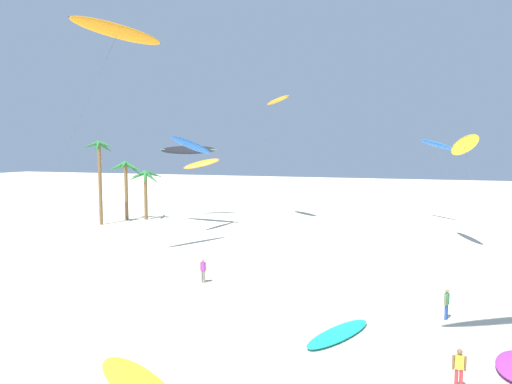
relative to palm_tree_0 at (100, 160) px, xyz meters
name	(u,v)px	position (x,y,z in m)	size (l,w,h in m)	color
palm_tree_0	(100,160)	(0.00, 0.00, 0.00)	(3.84, 3.60, 10.30)	brown
palm_tree_1	(126,173)	(0.70, 4.20, -1.86)	(5.04, 4.89, 7.74)	brown
palm_tree_2	(146,180)	(2.85, 5.47, -2.72)	(4.86, 4.78, 6.53)	brown
flying_kite_0	(464,145)	(40.48, 0.97, 1.59)	(3.02, 13.41, 10.92)	yellow
flying_kite_1	(201,164)	(8.19, 11.09, -0.72)	(5.07, 9.32, 8.32)	orange
flying_kite_2	(277,100)	(19.28, 10.63, 7.50)	(5.03, 10.49, 16.18)	orange
flying_kite_4	(188,150)	(10.20, 3.35, 1.19)	(8.23, 9.36, 9.75)	black
flying_kite_7	(118,31)	(13.68, -14.53, 10.56)	(5.55, 12.39, 19.40)	orange
flying_kite_8	(436,144)	(38.52, 16.13, 1.87)	(5.84, 9.61, 10.89)	blue
flying_kite_9	(192,145)	(12.93, -0.74, 1.67)	(4.49, 13.32, 10.92)	blue
grounded_kite_2	(338,333)	(33.13, -24.30, -7.81)	(3.14, 4.99, 0.29)	#19B2B7
grounded_kite_3	(137,383)	(26.68, -31.86, -7.76)	(5.64, 4.30, 0.40)	yellow
person_foreground_walker	(459,368)	(38.27, -27.93, -7.05)	(0.51, 0.22, 1.65)	red
person_near_left	(203,269)	(22.81, -18.24, -7.04)	(0.51, 0.21, 1.69)	slate
person_near_right	(447,303)	(38.22, -20.11, -7.04)	(0.30, 0.48, 1.69)	#284CA3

